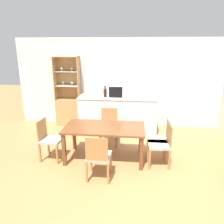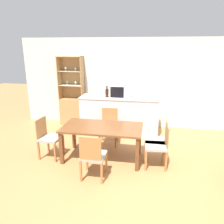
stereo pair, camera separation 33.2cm
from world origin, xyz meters
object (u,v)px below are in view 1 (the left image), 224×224
(microwave, at_px, (119,91))
(wine_bottle, at_px, (105,93))
(dining_chair_head_near, at_px, (99,156))
(display_cabinet, at_px, (69,106))
(dining_chair_side_right_near, at_px, (161,144))
(dining_chair_side_right_far, at_px, (159,139))
(dining_chair_side_left_near, at_px, (50,139))
(dining_chair_head_far, at_px, (109,127))
(dining_table, at_px, (104,131))

(microwave, relative_size, wine_bottle, 1.78)
(dining_chair_head_near, bearing_deg, microwave, 85.97)
(display_cabinet, distance_m, dining_chair_side_right_near, 3.30)
(dining_chair_side_right_far, relative_size, dining_chair_side_left_near, 1.00)
(dining_chair_side_left_near, relative_size, dining_chair_head_far, 1.00)
(microwave, distance_m, wine_bottle, 0.37)
(dining_chair_head_far, bearing_deg, dining_chair_head_near, 87.38)
(dining_chair_head_near, bearing_deg, dining_chair_side_right_far, 38.24)
(dining_chair_head_far, distance_m, wine_bottle, 0.97)
(dining_chair_side_right_far, xyz_separation_m, microwave, (-0.96, 1.33, 0.74))
(display_cabinet, height_order, microwave, display_cabinet)
(microwave, bearing_deg, dining_chair_side_right_far, -54.22)
(dining_table, relative_size, wine_bottle, 5.41)
(wine_bottle, bearing_deg, dining_chair_head_near, -85.30)
(dining_chair_head_far, distance_m, microwave, 1.04)
(dining_chair_side_left_near, bearing_deg, dining_chair_side_right_far, 100.39)
(dining_table, relative_size, dining_chair_side_left_near, 1.90)
(dining_table, distance_m, dining_chair_side_right_far, 1.17)
(dining_chair_side_right_near, bearing_deg, display_cabinet, 45.26)
(display_cabinet, bearing_deg, wine_bottle, -26.76)
(display_cabinet, relative_size, dining_chair_head_far, 2.35)
(dining_chair_side_right_far, relative_size, dining_chair_side_right_near, 1.00)
(dining_chair_head_near, relative_size, dining_chair_side_left_near, 1.00)
(dining_chair_head_near, xyz_separation_m, microwave, (0.18, 2.21, 0.74))
(dining_chair_head_near, distance_m, dining_chair_side_right_near, 1.30)
(display_cabinet, xyz_separation_m, wine_bottle, (1.20, -0.60, 0.56))
(dining_chair_head_far, bearing_deg, dining_chair_side_left_near, 34.88)
(dining_chair_side_left_near, height_order, dining_chair_head_far, same)
(dining_table, bearing_deg, display_cabinet, 124.43)
(dining_chair_side_right_far, relative_size, dining_chair_head_far, 1.00)
(dining_chair_head_near, xyz_separation_m, wine_bottle, (-0.18, 2.15, 0.70))
(display_cabinet, xyz_separation_m, dining_chair_head_near, (1.37, -2.76, -0.14))
(dining_table, relative_size, dining_chair_side_right_near, 1.90)
(dining_chair_side_right_near, bearing_deg, dining_chair_side_right_far, -4.54)
(dining_chair_side_right_near, relative_size, wine_bottle, 2.86)
(dining_table, bearing_deg, microwave, 82.92)
(dining_chair_head_near, relative_size, dining_chair_side_right_near, 1.00)
(dining_table, bearing_deg, dining_chair_head_near, -90.04)
(dining_table, xyz_separation_m, dining_chair_side_right_far, (1.14, 0.13, -0.19))
(display_cabinet, distance_m, dining_chair_side_right_far, 3.14)
(dining_chair_side_right_near, relative_size, microwave, 1.61)
(display_cabinet, xyz_separation_m, microwave, (1.56, -0.54, 0.60))
(dining_chair_side_right_far, relative_size, dining_chair_head_near, 1.00)
(microwave, height_order, wine_bottle, microwave)
(dining_chair_side_left_near, relative_size, microwave, 1.61)
(dining_chair_side_left_near, bearing_deg, dining_table, 100.33)
(dining_chair_side_left_near, bearing_deg, wine_bottle, 151.74)
(dining_chair_head_far, bearing_deg, microwave, -107.17)
(microwave, bearing_deg, display_cabinet, 160.81)
(dining_chair_side_right_near, xyz_separation_m, wine_bottle, (-1.32, 1.53, 0.70))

